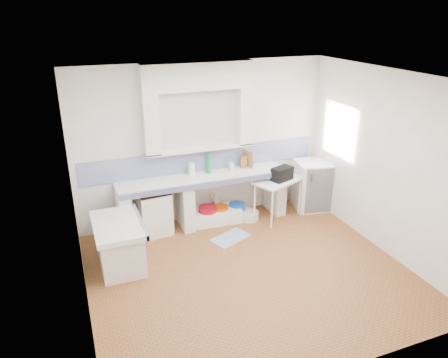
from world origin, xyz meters
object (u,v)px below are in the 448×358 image
object	(u,v)px
sink	(216,216)
fridge	(311,185)
stove	(154,213)
side_table	(277,198)

from	to	relation	value
sink	fridge	world-z (taller)	fridge
stove	side_table	size ratio (longest dim) A/B	0.83
fridge	sink	bearing A→B (deg)	-173.11
stove	side_table	distance (m)	2.24
side_table	fridge	bearing A→B (deg)	-13.69
fridge	stove	bearing A→B (deg)	-171.74
stove	sink	size ratio (longest dim) A/B	0.85
stove	fridge	bearing A→B (deg)	-7.85
stove	side_table	xyz separation A→B (m)	(2.23, -0.26, 0.00)
sink	fridge	distance (m)	1.94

